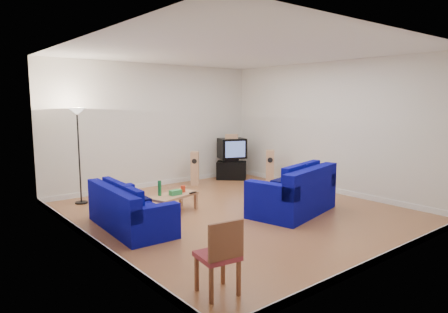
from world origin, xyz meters
TOP-DOWN VIEW (x-y plane):
  - room at (0.00, 0.00)m, footprint 6.01×6.51m
  - sofa_three_seat at (-2.20, 0.38)m, footprint 0.96×2.05m
  - sofa_loveseat at (0.86, -0.81)m, footprint 2.10×1.48m
  - coffee_table at (-1.04, 0.76)m, footprint 1.15×0.79m
  - bottle at (-1.30, 0.83)m, footprint 0.09×0.09m
  - tissue_box at (-1.02, 0.69)m, footprint 0.24×0.13m
  - red_canister at (-0.77, 0.80)m, footprint 0.11×0.11m
  - remote at (-0.66, 0.60)m, footprint 0.18×0.10m
  - tv_stand at (2.14, 2.70)m, footprint 0.92×0.92m
  - av_receiver at (2.10, 2.70)m, footprint 0.52×0.49m
  - television at (2.18, 2.73)m, footprint 0.88×0.76m
  - centre_speaker at (2.13, 2.69)m, footprint 0.35×0.36m
  - speaker_left at (0.85, 2.70)m, footprint 0.33×0.34m
  - speaker_right at (2.45, 1.45)m, footprint 0.35×0.35m
  - floor_lamp at (-2.23, 2.68)m, footprint 0.36×0.36m
  - dining_chair at (-2.46, -2.58)m, footprint 0.50×0.50m

SIDE VIEW (x-z plane):
  - tv_stand at x=2.14m, z-range 0.00..0.51m
  - sofa_three_seat at x=-2.20m, z-range -0.10..0.68m
  - coffee_table at x=-1.04m, z-range 0.14..0.52m
  - sofa_loveseat at x=0.86m, z-range -0.12..0.84m
  - remote at x=-0.66m, z-range 0.38..0.40m
  - tissue_box at x=-1.02m, z-range 0.38..0.48m
  - red_canister at x=-0.77m, z-range 0.38..0.51m
  - speaker_left at x=0.85m, z-range 0.00..0.91m
  - speaker_right at x=2.45m, z-range 0.00..0.94m
  - dining_chair at x=-2.46m, z-range 0.05..0.98m
  - bottle at x=-1.30m, z-range 0.38..0.68m
  - av_receiver at x=2.10m, z-range 0.51..0.61m
  - television at x=2.18m, z-range 0.61..1.18m
  - centre_speaker at x=2.13m, z-range 1.18..1.31m
  - room at x=0.00m, z-range -0.06..3.15m
  - floor_lamp at x=-2.23m, z-range 0.69..2.80m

